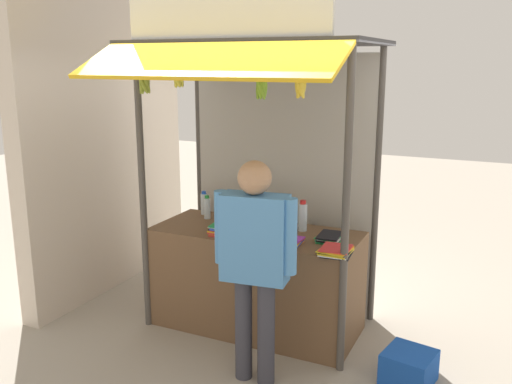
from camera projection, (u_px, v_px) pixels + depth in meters
ground_plane at (256, 326)px, 5.07m from camera, size 20.00×20.00×0.00m
stall_counter at (256, 279)px, 4.97m from camera, size 1.82×0.78×0.91m
stall_structure at (265, 132)px, 4.82m from camera, size 2.02×1.71×2.88m
water_bottle_mid_right at (237, 206)px, 5.16m from camera, size 0.08×0.08×0.28m
water_bottle_mid_left at (303, 216)px, 4.84m from camera, size 0.08×0.08×0.28m
water_bottle_center at (204, 203)px, 5.36m from camera, size 0.06×0.06×0.23m
water_bottle_front_left at (291, 215)px, 4.88m from camera, size 0.08×0.08×0.28m
water_bottle_far_right at (262, 209)px, 5.03m from camera, size 0.09×0.09×0.31m
water_bottle_right at (207, 208)px, 5.22m from camera, size 0.06×0.06×0.22m
magazine_stack_back_left at (224, 228)px, 4.78m from camera, size 0.21×0.30×0.09m
magazine_stack_far_left at (336, 251)px, 4.25m from camera, size 0.25×0.28×0.06m
magazine_stack_back_right at (330, 237)px, 4.59m from camera, size 0.20×0.29×0.05m
magazine_stack_left at (288, 241)px, 4.51m from camera, size 0.24×0.26×0.04m
banana_bunch_inner_left at (261, 88)px, 4.03m from camera, size 0.11×0.10×0.31m
banana_bunch_rightmost at (144, 85)px, 4.46m from camera, size 0.11×0.11×0.29m
banana_bunch_leftmost at (178, 78)px, 4.31m from camera, size 0.09×0.09×0.24m
banana_bunch_inner_right at (300, 88)px, 3.90m from camera, size 0.10×0.10×0.29m
vendor_person at (255, 253)px, 3.98m from camera, size 0.64×0.26×1.69m
plastic_crate at (409, 367)px, 4.16m from camera, size 0.41×0.41×0.24m
neighbour_wall at (106, 129)px, 5.72m from camera, size 0.20×2.40×3.36m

